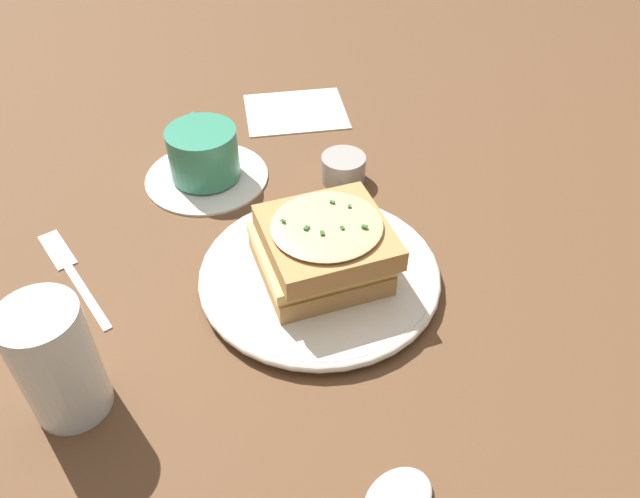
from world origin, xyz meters
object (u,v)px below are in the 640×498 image
water_glass (57,362)px  fork (68,266)px  teacup_with_saucer (204,157)px  sandwich (323,247)px  dinner_plate (320,274)px  condiment_pot (343,168)px  napkin (296,111)px

water_glass → fork: size_ratio=0.68×
teacup_with_saucer → fork: (0.18, 0.10, -0.03)m
sandwich → water_glass: (0.26, 0.06, 0.01)m
dinner_plate → condiment_pot: condiment_pot is taller
napkin → fork: bearing=31.7°
napkin → condiment_pot: condiment_pot is taller
dinner_plate → teacup_with_saucer: bearing=-74.1°
teacup_with_saucer → water_glass: bearing=150.3°
water_glass → napkin: size_ratio=0.82×
dinner_plate → teacup_with_saucer: size_ratio=1.61×
teacup_with_saucer → dinner_plate: bearing=-159.6°
water_glass → condiment_pot: (-0.35, -0.21, -0.04)m
sandwich → water_glass: 0.27m
dinner_plate → condiment_pot: (-0.10, -0.16, 0.01)m
sandwich → fork: bearing=-26.8°
dinner_plate → sandwich: (-0.00, 0.00, 0.04)m
water_glass → napkin: 0.53m
napkin → sandwich: bearing=74.2°
water_glass → condiment_pot: water_glass is taller
dinner_plate → condiment_pot: size_ratio=4.55×
dinner_plate → fork: dinner_plate is taller
dinner_plate → napkin: dinner_plate is taller
fork → teacup_with_saucer: bearing=15.2°
fork → condiment_pot: bearing=-8.8°
condiment_pot → fork: bearing=5.6°
dinner_plate → sandwich: size_ratio=1.93×
dinner_plate → napkin: (-0.10, -0.34, -0.01)m
sandwich → fork: sandwich is taller
dinner_plate → water_glass: size_ratio=2.13×
dinner_plate → condiment_pot: 0.18m
sandwich → water_glass: size_ratio=1.11×
fork → condiment_pot: condiment_pot is taller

